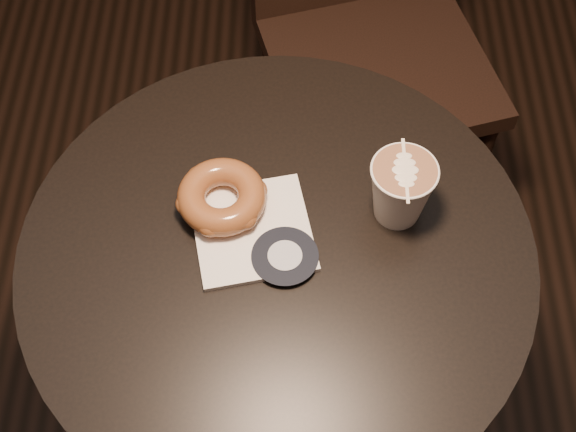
% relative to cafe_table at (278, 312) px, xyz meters
% --- Properties ---
extents(cafe_table, '(0.70, 0.70, 0.75)m').
position_rel_cafe_table_xyz_m(cafe_table, '(0.00, 0.00, 0.00)').
color(cafe_table, black).
rests_on(cafe_table, ground).
extents(pastry_bag, '(0.18, 0.18, 0.01)m').
position_rel_cafe_table_xyz_m(pastry_bag, '(-0.03, 0.03, 0.20)').
color(pastry_bag, white).
rests_on(pastry_bag, cafe_table).
extents(doughnut, '(0.12, 0.12, 0.04)m').
position_rel_cafe_table_xyz_m(doughnut, '(-0.08, 0.06, 0.23)').
color(doughnut, brown).
rests_on(doughnut, pastry_bag).
extents(latte_cup, '(0.09, 0.09, 0.10)m').
position_rel_cafe_table_xyz_m(latte_cup, '(0.16, 0.06, 0.25)').
color(latte_cup, silver).
rests_on(latte_cup, cafe_table).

